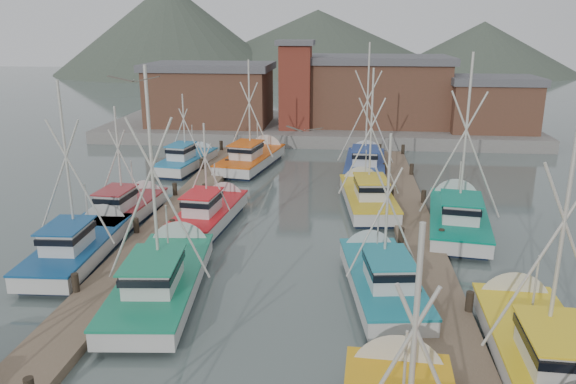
# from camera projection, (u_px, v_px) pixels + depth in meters

# --- Properties ---
(ground) EXTENTS (260.00, 260.00, 0.00)m
(ground) POSITION_uv_depth(u_px,v_px,m) (272.00, 288.00, 24.68)
(ground) COLOR #4A5956
(ground) RESTS_ON ground
(dock_left) EXTENTS (2.30, 46.00, 1.50)m
(dock_left) POSITION_uv_depth(u_px,v_px,m) (149.00, 243.00, 29.17)
(dock_left) COLOR brown
(dock_left) RESTS_ON ground
(dock_right) EXTENTS (2.30, 46.00, 1.50)m
(dock_right) POSITION_uv_depth(u_px,v_px,m) (423.00, 254.00, 27.79)
(dock_right) COLOR brown
(dock_right) RESTS_ON ground
(quay) EXTENTS (44.00, 16.00, 1.20)m
(quay) POSITION_uv_depth(u_px,v_px,m) (317.00, 128.00, 59.79)
(quay) COLOR gray
(quay) RESTS_ON ground
(shed_left) EXTENTS (12.72, 8.48, 6.20)m
(shed_left) POSITION_uv_depth(u_px,v_px,m) (210.00, 93.00, 57.90)
(shed_left) COLOR brown
(shed_left) RESTS_ON quay
(shed_center) EXTENTS (14.84, 9.54, 6.90)m
(shed_center) POSITION_uv_depth(u_px,v_px,m) (376.00, 90.00, 58.03)
(shed_center) COLOR brown
(shed_center) RESTS_ON quay
(shed_right) EXTENTS (8.48, 6.36, 5.20)m
(shed_right) POSITION_uv_depth(u_px,v_px,m) (491.00, 103.00, 54.32)
(shed_right) COLOR brown
(shed_right) RESTS_ON quay
(lookout_tower) EXTENTS (3.60, 3.60, 8.50)m
(lookout_tower) POSITION_uv_depth(u_px,v_px,m) (295.00, 84.00, 54.76)
(lookout_tower) COLOR maroon
(lookout_tower) RESTS_ON quay
(distant_hills) EXTENTS (175.00, 140.00, 42.00)m
(distant_hills) POSITION_uv_depth(u_px,v_px,m) (285.00, 71.00, 142.81)
(distant_hills) COLOR #475043
(distant_hills) RESTS_ON ground
(boat_4) EXTENTS (4.23, 10.06, 10.57)m
(boat_4) POSITION_uv_depth(u_px,v_px,m) (164.00, 277.00, 24.12)
(boat_4) COLOR black
(boat_4) RESTS_ON ground
(boat_5) EXTENTS (3.73, 8.77, 7.76)m
(boat_5) POSITION_uv_depth(u_px,v_px,m) (380.00, 277.00, 24.11)
(boat_5) COLOR black
(boat_5) RESTS_ON ground
(boat_6) EXTENTS (3.86, 8.88, 9.50)m
(boat_6) POSITION_uv_depth(u_px,v_px,m) (83.00, 245.00, 27.69)
(boat_6) COLOR black
(boat_6) RESTS_ON ground
(boat_7) EXTENTS (4.02, 9.49, 9.89)m
(boat_7) POSITION_uv_depth(u_px,v_px,m) (537.00, 347.00, 18.86)
(boat_7) COLOR black
(boat_7) RESTS_ON ground
(boat_8) EXTENTS (3.28, 8.42, 6.63)m
(boat_8) POSITION_uv_depth(u_px,v_px,m) (211.00, 212.00, 32.54)
(boat_8) COLOR black
(boat_8) RESTS_ON ground
(boat_9) EXTENTS (3.76, 9.13, 9.45)m
(boat_9) POSITION_uv_depth(u_px,v_px,m) (367.00, 196.00, 35.62)
(boat_9) COLOR black
(boat_9) RESTS_ON ground
(boat_10) EXTENTS (3.07, 8.11, 7.42)m
(boat_10) POSITION_uv_depth(u_px,v_px,m) (128.00, 209.00, 33.14)
(boat_10) COLOR black
(boat_10) RESTS_ON ground
(boat_11) EXTENTS (4.32, 9.95, 10.67)m
(boat_11) POSITION_uv_depth(u_px,v_px,m) (457.00, 216.00, 31.84)
(boat_11) COLOR black
(boat_11) RESTS_ON ground
(boat_12) EXTENTS (4.64, 10.10, 9.45)m
(boat_12) POSITION_uv_depth(u_px,v_px,m) (253.00, 158.00, 45.84)
(boat_12) COLOR black
(boat_12) RESTS_ON ground
(boat_13) EXTENTS (4.25, 9.51, 10.74)m
(boat_13) POSITION_uv_depth(u_px,v_px,m) (365.00, 164.00, 43.85)
(boat_13) COLOR black
(boat_13) RESTS_ON ground
(boat_14) EXTENTS (3.53, 8.16, 6.63)m
(boat_14) POSITION_uv_depth(u_px,v_px,m) (189.00, 160.00, 45.06)
(boat_14) COLOR black
(boat_14) RESTS_ON ground
(gull_near) EXTENTS (1.54, 0.61, 0.24)m
(gull_near) POSITION_uv_depth(u_px,v_px,m) (134.00, 80.00, 16.19)
(gull_near) COLOR gray
(gull_near) RESTS_ON ground
(gull_far) EXTENTS (1.53, 0.66, 0.24)m
(gull_far) POSITION_uv_depth(u_px,v_px,m) (305.00, 130.00, 22.55)
(gull_far) COLOR gray
(gull_far) RESTS_ON ground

